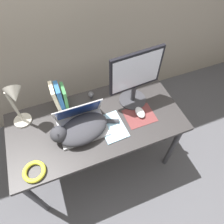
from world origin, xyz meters
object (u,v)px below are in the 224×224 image
Objects in this scene: external_monitor at (135,77)px; notepad at (112,127)px; cat at (80,129)px; cable_coil at (34,172)px; webcam at (91,94)px; computer_mouse at (140,112)px; laptop at (81,123)px; desk_lamp at (16,101)px; book_row at (60,97)px.

external_monitor is 0.39m from notepad.
cat is 3.36× the size of cable_coil.
webcam is (0.17, 0.30, -0.02)m from cat.
cat is at bearing -179.22° from computer_mouse.
cat reaches higher than cable_coil.
cat is at bearing 25.17° from cable_coil.
laptop reaches higher than notepad.
desk_lamp is at bearing 174.30° from external_monitor.
computer_mouse is (0.47, 0.01, -0.04)m from cat.
computer_mouse is at bearing 0.78° from cat.
laptop is 0.06m from cat.
computer_mouse is 0.42m from webcam.
notepad is at bearing 13.43° from cable_coil.
external_monitor reaches higher than cat.
computer_mouse is at bearing -44.29° from webcam.
cable_coil is at bearing -149.23° from laptop.
book_row is 0.55m from cable_coil.
computer_mouse is 0.28× the size of desk_lamp.
laptop is 3.19× the size of computer_mouse.
laptop is 0.45m from computer_mouse.
external_monitor is 1.20× the size of desk_lamp.
cable_coil is (-0.28, -0.46, -0.09)m from book_row.
desk_lamp reaches higher than cat.
webcam reaches higher than notepad.
cat reaches higher than webcam.
computer_mouse is (-0.01, -0.15, -0.23)m from external_monitor.
cable_coil is at bearing -138.55° from webcam.
notepad is (0.58, 0.14, -0.01)m from cable_coil.
computer_mouse is at bearing 11.82° from cable_coil.
notepad is (-0.25, -0.18, -0.25)m from external_monitor.
webcam is (0.51, 0.06, -0.21)m from desk_lamp.
book_row reaches higher than webcam.
cable_coil is (-0.35, -0.16, -0.05)m from cat.
notepad is at bearing -47.18° from book_row.
computer_mouse reaches higher than cable_coil.
external_monitor is 4.36× the size of computer_mouse.
external_monitor is at bearing 21.12° from cable_coil.
external_monitor is 2.02× the size of book_row.
cable_coil is 0.60m from notepad.
notepad is 0.33m from webcam.
laptop reaches higher than cable_coil.
desk_lamp reaches higher than computer_mouse.
computer_mouse is 0.87m from desk_lamp.
computer_mouse is at bearing -15.85° from desk_lamp.
external_monitor reaches higher than laptop.
cat is 0.34m from webcam.
laptop is at bearing -68.33° from book_row.
book_row is 0.31m from desk_lamp.
external_monitor is 1.83× the size of notepad.
external_monitor is (0.47, 0.15, 0.19)m from cat.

